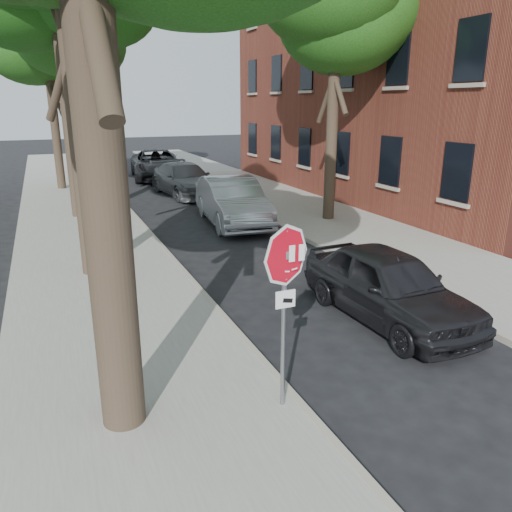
# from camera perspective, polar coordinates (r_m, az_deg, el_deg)

# --- Properties ---
(ground) EXTENTS (120.00, 120.00, 0.00)m
(ground) POSITION_cam_1_polar(r_m,az_deg,el_deg) (7.68, 7.89, -16.00)
(ground) COLOR black
(ground) RESTS_ON ground
(sidewalk_left) EXTENTS (4.00, 55.00, 0.12)m
(sidewalk_left) POSITION_cam_1_polar(r_m,az_deg,el_deg) (17.97, -19.38, 2.90)
(sidewalk_left) COLOR gray
(sidewalk_left) RESTS_ON ground
(sidewalk_right) EXTENTS (4.00, 55.00, 0.12)m
(sidewalk_right) POSITION_cam_1_polar(r_m,az_deg,el_deg) (20.27, 5.32, 5.33)
(sidewalk_right) COLOR gray
(sidewalk_right) RESTS_ON ground
(curb_left) EXTENTS (0.12, 55.00, 0.13)m
(curb_left) POSITION_cam_1_polar(r_m,az_deg,el_deg) (18.19, -12.95, 3.62)
(curb_left) COLOR #9E9384
(curb_left) RESTS_ON ground
(curb_right) EXTENTS (0.12, 55.00, 0.13)m
(curb_right) POSITION_cam_1_polar(r_m,az_deg,el_deg) (19.40, -0.05, 4.89)
(curb_right) COLOR #9E9384
(curb_right) RESTS_ON ground
(apartment_building) EXTENTS (12.20, 20.20, 15.30)m
(apartment_building) POSITION_cam_1_polar(r_m,az_deg,el_deg) (26.35, 20.54, 23.72)
(apartment_building) COLOR maroon
(apartment_building) RESTS_ON ground
(stop_sign) EXTENTS (0.76, 0.34, 2.61)m
(stop_sign) POSITION_cam_1_polar(r_m,az_deg,el_deg) (6.48, 3.36, -3.03)
(stop_sign) COLOR gray
(stop_sign) RESTS_ON sidewalk_left
(tree_far) EXTENTS (5.29, 4.91, 9.33)m
(tree_far) POSITION_cam_1_polar(r_m,az_deg,el_deg) (26.76, -23.09, 22.38)
(tree_far) COLOR black
(tree_far) RESTS_ON sidewalk_left
(tree_right) EXTENTS (5.29, 4.91, 9.33)m
(tree_right) POSITION_cam_1_polar(r_m,az_deg,el_deg) (18.44, 9.01, 26.41)
(tree_right) COLOR black
(tree_right) RESTS_ON sidewalk_right
(car_a) EXTENTS (1.84, 4.29, 1.45)m
(car_a) POSITION_cam_1_polar(r_m,az_deg,el_deg) (10.21, 14.90, -3.26)
(car_a) COLOR black
(car_a) RESTS_ON ground
(car_b) EXTENTS (2.26, 5.17, 1.65)m
(car_b) POSITION_cam_1_polar(r_m,az_deg,el_deg) (17.78, -2.72, 6.24)
(car_b) COLOR #9D9FA5
(car_b) RESTS_ON ground
(car_c) EXTENTS (2.55, 5.28, 1.48)m
(car_c) POSITION_cam_1_polar(r_m,az_deg,el_deg) (23.81, -8.12, 8.65)
(car_c) COLOR #4D4E52
(car_c) RESTS_ON ground
(car_d) EXTENTS (3.38, 6.15, 1.63)m
(car_d) POSITION_cam_1_polar(r_m,az_deg,el_deg) (29.37, -11.24, 10.23)
(car_d) COLOR black
(car_d) RESTS_ON ground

